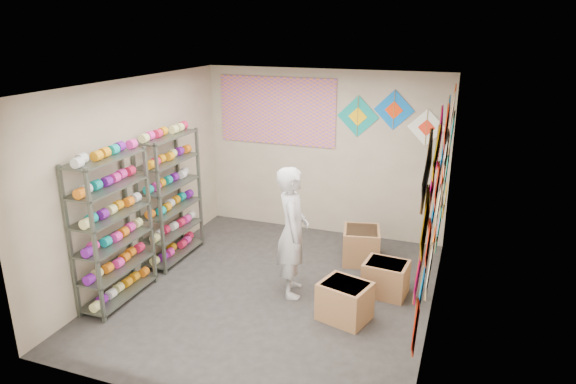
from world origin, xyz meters
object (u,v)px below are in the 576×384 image
at_px(carton_a, 345,301).
at_px(carton_b, 386,278).
at_px(shelf_rack_back, 170,198).
at_px(shopkeeper, 292,232).
at_px(carton_c, 361,245).
at_px(shelf_rack_front, 113,230).

distance_m(carton_a, carton_b, 0.84).
distance_m(shelf_rack_back, carton_b, 3.26).
bearing_deg(shopkeeper, carton_b, -91.74).
distance_m(shelf_rack_back, carton_a, 3.01).
bearing_deg(shopkeeper, shelf_rack_back, 59.35).
height_order(carton_a, carton_b, carton_a).
xyz_separation_m(shopkeeper, carton_c, (0.64, 1.22, -0.60)).
xyz_separation_m(shelf_rack_back, carton_c, (2.67, 0.84, -0.70)).
bearing_deg(shelf_rack_back, carton_b, -0.12).
bearing_deg(carton_b, carton_c, 126.39).
relative_size(shelf_rack_back, carton_b, 3.49).
xyz_separation_m(shelf_rack_front, carton_a, (2.82, 0.53, -0.72)).
bearing_deg(carton_a, carton_b, 80.78).
bearing_deg(shelf_rack_front, carton_a, 10.68).
bearing_deg(shelf_rack_front, carton_b, 22.15).
relative_size(shelf_rack_front, carton_b, 3.49).
bearing_deg(shelf_rack_front, carton_c, 38.70).
xyz_separation_m(carton_a, carton_b, (0.35, 0.76, -0.01)).
xyz_separation_m(shelf_rack_back, carton_b, (3.18, -0.01, -0.73)).
distance_m(shopkeeper, carton_c, 1.51).
distance_m(shelf_rack_front, carton_a, 2.96).
bearing_deg(shelf_rack_back, carton_c, 17.43).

